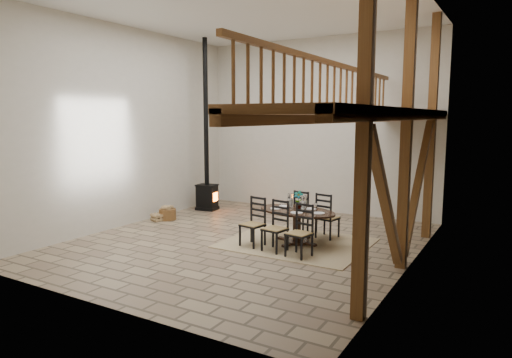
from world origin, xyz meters
The scene contains 7 objects.
ground centered at (0.00, 0.00, 0.00)m, with size 8.00×8.00×0.00m, color gray.
room_shell centered at (1.19, 0.00, 3.01)m, with size 7.02×8.02×5.01m.
rug centered at (1.03, 0.48, 0.01)m, with size 3.00×2.50×0.02m, color tan.
dining_table centered at (1.01, 0.38, 0.41)m, with size 1.97×2.20×1.17m.
wood_stove centered at (-2.86, 2.45, 1.15)m, with size 0.65×0.53×5.00m.
log_basket centered at (-2.99, 0.83, 0.16)m, with size 0.46×0.46×0.38m.
log_stack centered at (-3.11, 0.58, 0.10)m, with size 0.36×0.37×0.20m.
Camera 1 is at (5.19, -8.37, 2.76)m, focal length 32.00 mm.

